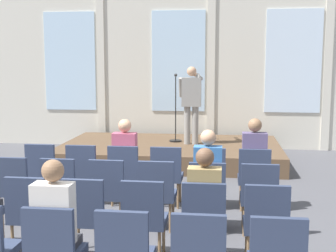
# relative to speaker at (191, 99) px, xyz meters

# --- Properties ---
(ground_plane) EXTENTS (16.06, 16.06, 0.00)m
(ground_plane) POSITION_rel_speaker_xyz_m (-0.45, -4.48, -1.38)
(ground_plane) COLOR #4C4C51
(rear_partition) EXTENTS (10.70, 0.14, 4.54)m
(rear_partition) POSITION_rel_speaker_xyz_m (-0.42, 1.69, 0.89)
(rear_partition) COLOR beige
(rear_partition) RESTS_ON ground
(stage_platform) EXTENTS (4.81, 2.85, 0.38)m
(stage_platform) POSITION_rel_speaker_xyz_m (-0.45, -0.03, -1.19)
(stage_platform) COLOR brown
(stage_platform) RESTS_ON ground
(speaker) EXTENTS (0.52, 0.69, 1.71)m
(speaker) POSITION_rel_speaker_xyz_m (0.00, 0.00, 0.00)
(speaker) COLOR gray
(speaker) RESTS_ON stage_platform
(mic_stand) EXTENTS (0.28, 0.28, 1.55)m
(mic_stand) POSITION_rel_speaker_xyz_m (-0.38, 0.27, -0.66)
(mic_stand) COLOR black
(mic_stand) RESTS_ON stage_platform
(chair_r0_c0) EXTENTS (0.46, 0.44, 0.94)m
(chair_r0_c0) POSITION_rel_speaker_xyz_m (-2.08, -3.32, -0.84)
(chair_r0_c0) COLOR olive
(chair_r0_c0) RESTS_ON ground
(chair_r0_c1) EXTENTS (0.46, 0.44, 0.94)m
(chair_r0_c1) POSITION_rel_speaker_xyz_m (-1.43, -3.32, -0.84)
(chair_r0_c1) COLOR olive
(chair_r0_c1) RESTS_ON ground
(chair_r0_c2) EXTENTS (0.46, 0.44, 0.94)m
(chair_r0_c2) POSITION_rel_speaker_xyz_m (-0.78, -3.32, -0.84)
(chair_r0_c2) COLOR olive
(chair_r0_c2) RESTS_ON ground
(audience_r0_c2) EXTENTS (0.36, 0.39, 1.33)m
(audience_r0_c2) POSITION_rel_speaker_xyz_m (-0.78, -3.24, -0.64)
(audience_r0_c2) COLOR #2D2D33
(audience_r0_c2) RESTS_ON ground
(chair_r0_c3) EXTENTS (0.46, 0.44, 0.94)m
(chair_r0_c3) POSITION_rel_speaker_xyz_m (-0.13, -3.32, -0.84)
(chair_r0_c3) COLOR olive
(chair_r0_c3) RESTS_ON ground
(chair_r0_c4) EXTENTS (0.46, 0.44, 0.94)m
(chair_r0_c4) POSITION_rel_speaker_xyz_m (0.52, -3.32, -0.84)
(chair_r0_c4) COLOR olive
(chair_r0_c4) RESTS_ON ground
(chair_r0_c5) EXTENTS (0.46, 0.44, 0.94)m
(chair_r0_c5) POSITION_rel_speaker_xyz_m (1.17, -3.32, -0.84)
(chair_r0_c5) COLOR olive
(chair_r0_c5) RESTS_ON ground
(audience_r0_c5) EXTENTS (0.36, 0.39, 1.37)m
(audience_r0_c5) POSITION_rel_speaker_xyz_m (1.17, -3.24, -0.62)
(audience_r0_c5) COLOR #2D2D33
(audience_r0_c5) RESTS_ON ground
(chair_r1_c0) EXTENTS (0.46, 0.44, 0.94)m
(chair_r1_c0) POSITION_rel_speaker_xyz_m (-2.08, -4.30, -0.84)
(chair_r1_c0) COLOR olive
(chair_r1_c0) RESTS_ON ground
(chair_r1_c1) EXTENTS (0.46, 0.44, 0.94)m
(chair_r1_c1) POSITION_rel_speaker_xyz_m (-1.43, -4.30, -0.84)
(chair_r1_c1) COLOR olive
(chair_r1_c1) RESTS_ON ground
(chair_r1_c2) EXTENTS (0.46, 0.44, 0.94)m
(chair_r1_c2) POSITION_rel_speaker_xyz_m (-0.78, -4.30, -0.84)
(chair_r1_c2) COLOR olive
(chair_r1_c2) RESTS_ON ground
(chair_r1_c3) EXTENTS (0.46, 0.44, 0.94)m
(chair_r1_c3) POSITION_rel_speaker_xyz_m (-0.13, -4.30, -0.84)
(chair_r1_c3) COLOR olive
(chair_r1_c3) RESTS_ON ground
(chair_r1_c4) EXTENTS (0.46, 0.44, 0.94)m
(chair_r1_c4) POSITION_rel_speaker_xyz_m (0.52, -4.30, -0.84)
(chair_r1_c4) COLOR olive
(chair_r1_c4) RESTS_ON ground
(audience_r1_c4) EXTENTS (0.36, 0.39, 1.33)m
(audience_r1_c4) POSITION_rel_speaker_xyz_m (0.52, -4.22, -0.64)
(audience_r1_c4) COLOR #2D2D33
(audience_r1_c4) RESTS_ON ground
(chair_r1_c5) EXTENTS (0.46, 0.44, 0.94)m
(chair_r1_c5) POSITION_rel_speaker_xyz_m (1.17, -4.30, -0.84)
(chair_r1_c5) COLOR olive
(chair_r1_c5) RESTS_ON ground
(chair_r2_c1) EXTENTS (0.46, 0.44, 0.94)m
(chair_r2_c1) POSITION_rel_speaker_xyz_m (-1.43, -5.28, -0.84)
(chair_r2_c1) COLOR olive
(chair_r2_c1) RESTS_ON ground
(chair_r2_c2) EXTENTS (0.46, 0.44, 0.94)m
(chair_r2_c2) POSITION_rel_speaker_xyz_m (-0.78, -5.28, -0.84)
(chair_r2_c2) COLOR olive
(chair_r2_c2) RESTS_ON ground
(chair_r2_c3) EXTENTS (0.46, 0.44, 0.94)m
(chair_r2_c3) POSITION_rel_speaker_xyz_m (-0.13, -5.28, -0.84)
(chair_r2_c3) COLOR olive
(chair_r2_c3) RESTS_ON ground
(chair_r2_c4) EXTENTS (0.46, 0.44, 0.94)m
(chair_r2_c4) POSITION_rel_speaker_xyz_m (0.52, -5.28, -0.84)
(chair_r2_c4) COLOR olive
(chair_r2_c4) RESTS_ON ground
(audience_r2_c4) EXTENTS (0.36, 0.39, 1.28)m
(audience_r2_c4) POSITION_rel_speaker_xyz_m (0.52, -5.20, -0.66)
(audience_r2_c4) COLOR #2D2D33
(audience_r2_c4) RESTS_ON ground
(chair_r2_c5) EXTENTS (0.46, 0.44, 0.94)m
(chair_r2_c5) POSITION_rel_speaker_xyz_m (1.17, -5.28, -0.84)
(chair_r2_c5) COLOR olive
(chair_r2_c5) RESTS_ON ground
(chair_r3_c2) EXTENTS (0.46, 0.44, 0.94)m
(chair_r3_c2) POSITION_rel_speaker_xyz_m (-0.78, -6.26, -0.84)
(chair_r3_c2) COLOR olive
(chair_r3_c2) RESTS_ON ground
(audience_r3_c2) EXTENTS (0.36, 0.39, 1.33)m
(audience_r3_c2) POSITION_rel_speaker_xyz_m (-0.78, -6.18, -0.64)
(audience_r3_c2) COLOR #2D2D33
(audience_r3_c2) RESTS_ON ground
(chair_r3_c3) EXTENTS (0.46, 0.44, 0.94)m
(chair_r3_c3) POSITION_rel_speaker_xyz_m (-0.13, -6.26, -0.84)
(chair_r3_c3) COLOR olive
(chair_r3_c3) RESTS_ON ground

